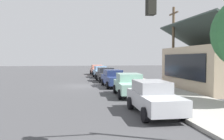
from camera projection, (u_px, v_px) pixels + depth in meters
name	position (u px, v px, depth m)	size (l,w,h in m)	color
ground_plane	(85.00, 86.00, 23.09)	(120.00, 120.00, 0.00)	#424244
sidewalk_curb	(141.00, 84.00, 24.01)	(60.00, 4.20, 0.16)	#A3A099
car_coral	(97.00, 70.00, 38.73)	(4.88, 2.06, 1.59)	#EA8C75
car_skyblue	(101.00, 72.00, 33.06)	(4.66, 2.03, 1.59)	#8CB7E0
car_charcoal	(106.00, 74.00, 27.62)	(4.59, 2.17, 1.59)	#2D3035
car_navy	(114.00, 78.00, 22.53)	(4.55, 2.07, 1.59)	navy
car_seafoam	(130.00, 84.00, 17.15)	(4.45, 2.25, 1.59)	#9ED1BC
car_silver	(153.00, 97.00, 11.54)	(4.32, 1.96, 1.59)	silver
storefront_building	(224.00, 66.00, 20.83)	(9.83, 8.26, 5.93)	#CCB293
traffic_light_main	(201.00, 32.00, 7.01)	(0.37, 2.79, 5.20)	#383833
utility_pole_wooden	(173.00, 45.00, 22.37)	(1.80, 0.24, 7.50)	brown
fire_hydrant_red	(114.00, 75.00, 31.47)	(0.22, 0.22, 0.71)	red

